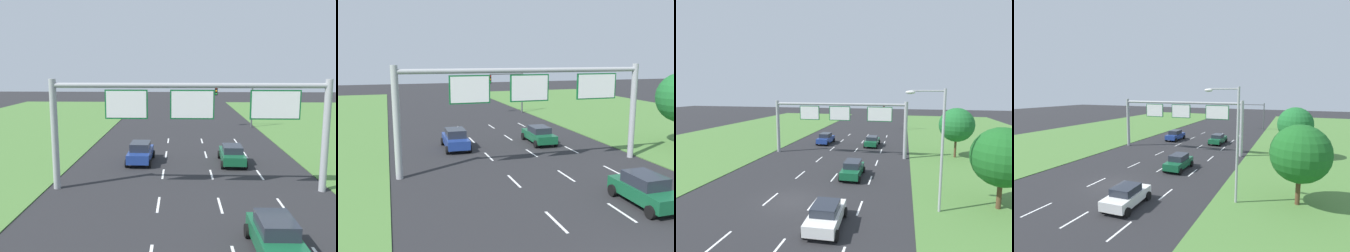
{
  "view_description": "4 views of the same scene",
  "coord_description": "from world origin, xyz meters",
  "views": [
    {
      "loc": [
        -0.56,
        -8.19,
        7.86
      ],
      "look_at": [
        -1.39,
        17.97,
        3.54
      ],
      "focal_mm": 40.0,
      "sensor_mm": 36.0,
      "label": 1
    },
    {
      "loc": [
        -8.81,
        -8.65,
        7.47
      ],
      "look_at": [
        -0.24,
        18.41,
        2.21
      ],
      "focal_mm": 40.0,
      "sensor_mm": 36.0,
      "label": 2
    },
    {
      "loc": [
        8.12,
        -17.59,
        8.42
      ],
      "look_at": [
        0.26,
        16.77,
        3.53
      ],
      "focal_mm": 28.0,
      "sensor_mm": 36.0,
      "label": 3
    },
    {
      "loc": [
        14.36,
        -17.82,
        8.24
      ],
      "look_at": [
        0.51,
        14.25,
        3.47
      ],
      "focal_mm": 28.0,
      "sensor_mm": 36.0,
      "label": 4
    }
  ],
  "objects": [
    {
      "name": "ground_plane",
      "position": [
        0.0,
        0.0,
        0.0
      ],
      "size": [
        200.0,
        200.0,
        0.0
      ],
      "primitive_type": "plane",
      "color": "#262628"
    },
    {
      "name": "grass_verge_left",
      "position": [
        -21.0,
        10.0,
        0.03
      ],
      "size": [
        24.0,
        120.0,
        0.06
      ],
      "primitive_type": "cube",
      "color": "#4C7A38",
      "rests_on": "ground_plane"
    },
    {
      "name": "lane_dashes_inner_left",
      "position": [
        -1.75,
        6.0,
        0.0
      ],
      "size": [
        0.14,
        50.4,
        0.01
      ],
      "color": "white",
      "rests_on": "ground_plane"
    },
    {
      "name": "lane_dashes_inner_right",
      "position": [
        1.75,
        6.0,
        0.0
      ],
      "size": [
        0.14,
        50.4,
        0.01
      ],
      "color": "white",
      "rests_on": "ground_plane"
    },
    {
      "name": "lane_dashes_slip",
      "position": [
        5.25,
        6.0,
        0.0
      ],
      "size": [
        0.14,
        50.4,
        0.01
      ],
      "color": "white",
      "rests_on": "ground_plane"
    },
    {
      "name": "car_near_red",
      "position": [
        3.46,
        6.54,
        0.81
      ],
      "size": [
        2.02,
        4.18,
        1.6
      ],
      "rotation": [
        0.0,
        0.0,
        0.01
      ],
      "color": "#145633",
      "rests_on": "ground_plane"
    },
    {
      "name": "car_lead_silver",
      "position": [
        3.64,
        21.08,
        0.77
      ],
      "size": [
        2.11,
        4.43,
        1.5
      ],
      "rotation": [
        0.0,
        0.0,
        -0.03
      ],
      "color": "#145633",
      "rests_on": "ground_plane"
    },
    {
      "name": "car_mid_lane",
      "position": [
        3.64,
        -2.99,
        0.78
      ],
      "size": [
        2.28,
        4.11,
        1.52
      ],
      "rotation": [
        0.0,
        0.0,
        0.05
      ],
      "color": "white",
      "rests_on": "ground_plane"
    },
    {
      "name": "car_far_ahead",
      "position": [
        -3.72,
        21.22,
        0.84
      ],
      "size": [
        2.08,
        4.3,
        1.67
      ],
      "rotation": [
        0.0,
        0.0,
        -0.02
      ],
      "color": "navy",
      "rests_on": "ground_plane"
    },
    {
      "name": "sign_gantry",
      "position": [
        0.23,
        14.62,
        4.93
      ],
      "size": [
        17.24,
        0.44,
        7.0
      ],
      "color": "#9EA0A5",
      "rests_on": "ground_plane"
    },
    {
      "name": "traffic_light_mast",
      "position": [
        6.54,
        38.75,
        3.87
      ],
      "size": [
        4.76,
        0.49,
        5.6
      ],
      "color": "#47494F",
      "rests_on": "ground_plane"
    },
    {
      "name": "street_lamp",
      "position": [
        10.34,
        0.59,
        5.08
      ],
      "size": [
        2.61,
        0.32,
        8.5
      ],
      "color": "#9EA0A5",
      "rests_on": "ground_plane"
    },
    {
      "name": "roadside_tree_near",
      "position": [
        14.87,
        2.02,
        3.79
      ],
      "size": [
        4.17,
        4.17,
        5.89
      ],
      "color": "#513823",
      "rests_on": "ground_plane"
    },
    {
      "name": "roadside_tree_mid",
      "position": [
        14.51,
        16.52,
        4.14
      ],
      "size": [
        4.17,
        4.17,
        6.23
      ],
      "color": "#513823",
      "rests_on": "ground_plane"
    }
  ]
}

